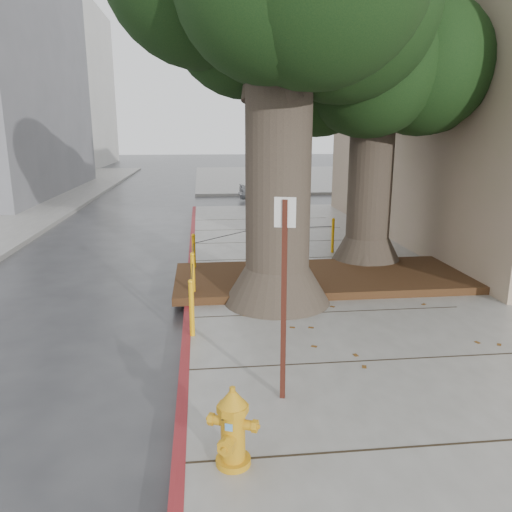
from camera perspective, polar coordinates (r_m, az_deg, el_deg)
The scene contains 14 objects.
ground at distance 7.37m, azimuth 8.00°, elevation -13.05°, with size 140.00×140.00×0.00m, color #28282B.
sidewalk_far at distance 37.29m, azimuth 5.68°, elevation 8.96°, with size 16.00×20.00×0.15m, color slate.
curb_red at distance 9.43m, azimuth -7.76°, elevation -6.34°, with size 0.14×26.00×0.16m, color maroon.
planter_bed at distance 11.02m, azimuth 7.64°, elevation -2.47°, with size 6.40×2.60×0.16m, color black.
building_far_white at distance 53.73m, azimuth -24.01°, elevation 17.34°, with size 12.00×18.00×15.00m, color silver.
building_side_white at distance 36.89m, azimuth 23.16°, elevation 14.77°, with size 10.00×10.00×9.00m, color silver.
building_side_grey at distance 45.16m, azimuth 26.44°, elevation 16.03°, with size 12.00×14.00×12.00m, color slate.
tree_near at distance 9.55m, azimuth 4.79°, elevation 26.40°, with size 4.50×3.80×7.68m.
tree_far at distance 12.56m, azimuth 15.01°, elevation 21.29°, with size 4.50×3.80×7.17m.
bollard_ring at distance 11.08m, azimuth -1.79°, elevation 0.07°, with size 3.79×5.39×0.95m.
fire_hydrant at distance 5.11m, azimuth -2.68°, elevation -18.98°, with size 0.45×0.45×0.83m.
signpost at distance 5.84m, azimuth 3.22°, elevation -3.79°, with size 0.24×0.09×2.48m.
car_silver at distance 24.78m, azimuth 2.04°, elevation 7.66°, with size 1.38×3.44×1.17m, color #9D9EA2.
car_red at distance 27.88m, azimuth 18.95°, elevation 7.63°, with size 1.24×3.56×1.17m, color maroon.
Camera 1 is at (-1.71, -6.34, 3.34)m, focal length 35.00 mm.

